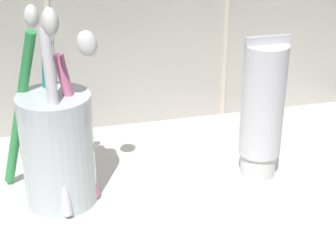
# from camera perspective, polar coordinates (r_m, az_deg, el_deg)

# --- Properties ---
(sink_counter) EXTENTS (0.79, 0.36, 0.02)m
(sink_counter) POSITION_cam_1_polar(r_m,az_deg,el_deg) (0.55, 9.33, -7.34)
(sink_counter) COLOR silver
(sink_counter) RESTS_ON ground
(toothbrush_cup) EXTENTS (0.11, 0.11, 0.19)m
(toothbrush_cup) POSITION_cam_1_polar(r_m,az_deg,el_deg) (0.51, -11.28, -1.62)
(toothbrush_cup) COLOR silver
(toothbrush_cup) RESTS_ON sink_counter
(toothpaste_tube) EXTENTS (0.04, 0.04, 0.14)m
(toothpaste_tube) POSITION_cam_1_polar(r_m,az_deg,el_deg) (0.54, 9.56, 1.71)
(toothpaste_tube) COLOR white
(toothpaste_tube) RESTS_ON sink_counter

